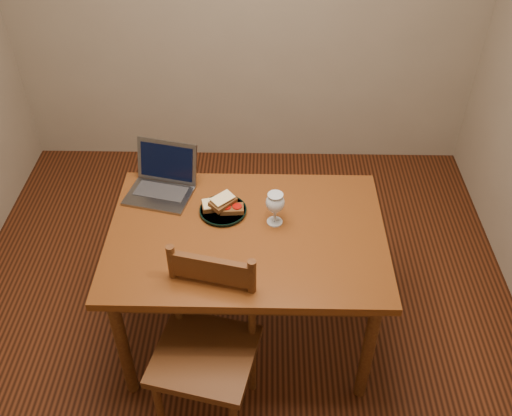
{
  "coord_description": "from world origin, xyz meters",
  "views": [
    {
      "loc": [
        0.15,
        -2.03,
        2.57
      ],
      "look_at": [
        0.1,
        0.02,
        0.8
      ],
      "focal_mm": 40.0,
      "sensor_mm": 36.0,
      "label": 1
    }
  ],
  "objects_px": {
    "chair": "(206,343)",
    "laptop": "(163,179)",
    "table": "(247,245)",
    "plate": "(223,211)",
    "milk_glass": "(275,208)"
  },
  "relations": [
    {
      "from": "chair",
      "to": "plate",
      "type": "height_order",
      "value": "chair"
    },
    {
      "from": "laptop",
      "to": "chair",
      "type": "bearing_deg",
      "value": -57.63
    },
    {
      "from": "table",
      "to": "chair",
      "type": "height_order",
      "value": "chair"
    },
    {
      "from": "plate",
      "to": "milk_glass",
      "type": "xyz_separation_m",
      "value": [
        0.25,
        -0.07,
        0.08
      ]
    },
    {
      "from": "milk_glass",
      "to": "plate",
      "type": "bearing_deg",
      "value": 165.2
    },
    {
      "from": "laptop",
      "to": "table",
      "type": "bearing_deg",
      "value": -22.82
    },
    {
      "from": "chair",
      "to": "laptop",
      "type": "bearing_deg",
      "value": 121.79
    },
    {
      "from": "plate",
      "to": "laptop",
      "type": "relative_size",
      "value": 0.62
    },
    {
      "from": "table",
      "to": "plate",
      "type": "height_order",
      "value": "plate"
    },
    {
      "from": "table",
      "to": "plate",
      "type": "xyz_separation_m",
      "value": [
        -0.12,
        0.14,
        0.1
      ]
    },
    {
      "from": "plate",
      "to": "laptop",
      "type": "xyz_separation_m",
      "value": [
        -0.31,
        0.18,
        0.05
      ]
    },
    {
      "from": "table",
      "to": "chair",
      "type": "distance_m",
      "value": 0.51
    },
    {
      "from": "plate",
      "to": "laptop",
      "type": "distance_m",
      "value": 0.36
    },
    {
      "from": "plate",
      "to": "table",
      "type": "bearing_deg",
      "value": -49.34
    },
    {
      "from": "table",
      "to": "laptop",
      "type": "height_order",
      "value": "laptop"
    }
  ]
}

